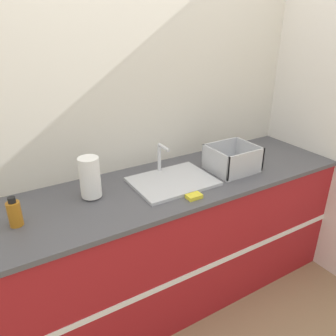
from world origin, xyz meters
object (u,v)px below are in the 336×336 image
(dish_rack, at_px, (232,161))
(bottle_amber, at_px, (15,213))
(sink, at_px, (172,180))
(paper_towel_roll, at_px, (90,178))

(dish_rack, bearing_deg, bottle_amber, 178.36)
(bottle_amber, bearing_deg, dish_rack, -1.64)
(sink, distance_m, bottle_amber, 0.93)
(paper_towel_roll, height_order, dish_rack, paper_towel_roll)
(dish_rack, bearing_deg, sink, 174.44)
(paper_towel_roll, xyz_separation_m, dish_rack, (0.96, -0.12, -0.06))
(sink, relative_size, paper_towel_roll, 2.04)
(sink, height_order, paper_towel_roll, paper_towel_roll)
(sink, distance_m, dish_rack, 0.46)
(paper_towel_roll, height_order, bottle_amber, paper_towel_roll)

